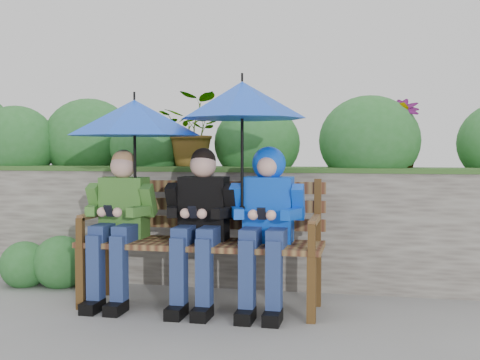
% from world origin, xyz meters
% --- Properties ---
extents(ground, '(60.00, 60.00, 0.00)m').
position_xyz_m(ground, '(0.00, 0.00, 0.00)').
color(ground, gray).
rests_on(ground, ground).
extents(garden_backdrop, '(8.00, 2.86, 1.83)m').
position_xyz_m(garden_backdrop, '(-0.15, 1.61, 0.61)').
color(garden_backdrop, '#5E5650').
rests_on(garden_backdrop, ground).
extents(park_bench, '(1.82, 0.53, 0.96)m').
position_xyz_m(park_bench, '(-0.27, -0.00, 0.55)').
color(park_bench, '#483015').
rests_on(park_bench, ground).
extents(boy_left, '(0.52, 0.60, 1.18)m').
position_xyz_m(boy_left, '(-0.91, -0.09, 0.66)').
color(boy_left, '#2C5C1C').
rests_on(boy_left, ground).
extents(boy_middle, '(0.53, 0.62, 1.19)m').
position_xyz_m(boy_middle, '(-0.26, -0.09, 0.67)').
color(boy_middle, black).
rests_on(boy_middle, ground).
extents(boy_right, '(0.54, 0.65, 1.20)m').
position_xyz_m(boy_right, '(0.24, -0.08, 0.72)').
color(boy_right, blue).
rests_on(boy_right, ground).
extents(umbrella_left, '(1.03, 1.03, 0.90)m').
position_xyz_m(umbrella_left, '(-0.78, -0.07, 1.42)').
color(umbrella_left, blue).
rests_on(umbrella_left, ground).
extents(umbrella_right, '(0.93, 0.93, 1.00)m').
position_xyz_m(umbrella_right, '(0.06, -0.11, 1.54)').
color(umbrella_right, blue).
rests_on(umbrella_right, ground).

